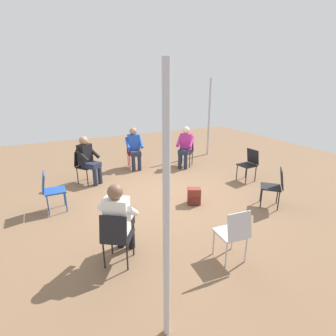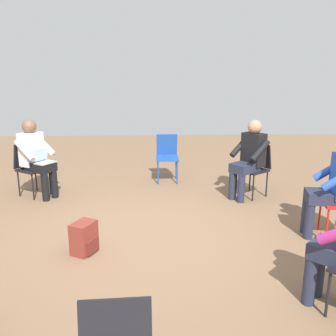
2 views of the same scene
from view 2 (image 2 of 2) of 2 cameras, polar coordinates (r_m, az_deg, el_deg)
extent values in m
plane|color=brown|center=(4.67, -2.81, -10.47)|extent=(14.58, 14.58, 0.00)
cylinder|color=black|center=(3.48, 23.19, -17.30)|extent=(0.02, 0.02, 0.42)
cube|color=#1E4799|center=(6.74, -0.11, 1.48)|extent=(0.40, 0.40, 0.03)
cylinder|color=#1E4799|center=(6.64, 1.41, -0.74)|extent=(0.02, 0.02, 0.42)
cylinder|color=#1E4799|center=(6.63, -1.52, -0.77)|extent=(0.02, 0.02, 0.42)
cylinder|color=#1E4799|center=(6.97, 1.23, 0.01)|extent=(0.02, 0.02, 0.42)
cylinder|color=#1E4799|center=(6.96, -1.56, -0.02)|extent=(0.02, 0.02, 0.42)
cube|color=#1E4799|center=(6.88, -0.17, 3.58)|extent=(0.09, 0.38, 0.40)
cube|color=black|center=(6.11, 12.72, -0.31)|extent=(0.56, 0.56, 0.03)
cylinder|color=black|center=(5.94, 12.84, -3.01)|extent=(0.02, 0.02, 0.42)
cylinder|color=black|center=(6.15, 10.38, -2.27)|extent=(0.02, 0.02, 0.42)
cylinder|color=black|center=(6.20, 14.81, -2.38)|extent=(0.02, 0.02, 0.42)
cylinder|color=black|center=(6.40, 12.38, -1.69)|extent=(0.02, 0.02, 0.42)
cube|color=black|center=(6.21, 13.93, 1.90)|extent=(0.36, 0.30, 0.40)
cube|color=black|center=(6.38, -19.85, -0.20)|extent=(0.55, 0.55, 0.03)
cylinder|color=black|center=(6.41, -17.54, -2.02)|extent=(0.02, 0.02, 0.42)
cylinder|color=black|center=(6.21, -19.89, -2.77)|extent=(0.02, 0.02, 0.42)
cylinder|color=black|center=(6.67, -19.47, -1.55)|extent=(0.02, 0.02, 0.42)
cylinder|color=black|center=(6.47, -21.79, -2.25)|extent=(0.02, 0.02, 0.42)
cube|color=black|center=(6.48, -21.07, 1.86)|extent=(0.37, 0.29, 0.40)
cylinder|color=red|center=(4.83, 23.07, -8.09)|extent=(0.02, 0.02, 0.42)
cylinder|color=red|center=(5.13, 22.10, -6.63)|extent=(0.02, 0.02, 0.42)
cube|color=black|center=(2.15, -7.98, -24.02)|extent=(0.11, 0.38, 0.40)
cylinder|color=black|center=(6.22, -16.97, -2.34)|extent=(0.11, 0.11, 0.45)
cylinder|color=black|center=(6.11, -18.22, -2.75)|extent=(0.11, 0.11, 0.45)
cube|color=black|center=(6.22, -18.81, 0.23)|extent=(0.48, 0.52, 0.14)
cube|color=silver|center=(6.30, -20.11, 2.74)|extent=(0.40, 0.37, 0.52)
sphere|color=brown|center=(6.24, -20.41, 5.96)|extent=(0.22, 0.22, 0.22)
cylinder|color=silver|center=(6.35, -18.17, 3.22)|extent=(0.29, 0.38, 0.31)
cylinder|color=silver|center=(6.10, -21.00, 2.53)|extent=(0.29, 0.38, 0.31)
cube|color=#9EA0A5|center=(6.12, -18.20, 0.80)|extent=(0.37, 0.35, 0.02)
cube|color=#B2D1F2|center=(6.17, -18.95, 1.90)|extent=(0.28, 0.21, 0.20)
cylinder|color=#23283D|center=(3.59, 20.80, -15.72)|extent=(0.11, 0.11, 0.45)
cylinder|color=#23283D|center=(3.74, 21.90, -14.55)|extent=(0.11, 0.11, 0.45)
cylinder|color=#23283D|center=(4.85, 20.70, -7.57)|extent=(0.11, 0.11, 0.45)
cylinder|color=#23283D|center=(5.01, 20.26, -6.79)|extent=(0.11, 0.11, 0.45)
cube|color=#23283D|center=(4.88, 22.70, -4.07)|extent=(0.37, 0.46, 0.14)
cylinder|color=blue|center=(5.01, 23.44, -0.25)|extent=(0.16, 0.41, 0.31)
cylinder|color=#23283D|center=(5.85, 11.09, -3.05)|extent=(0.11, 0.11, 0.45)
cylinder|color=#23283D|center=(5.96, 9.78, -2.65)|extent=(0.11, 0.11, 0.45)
cube|color=#23283D|center=(5.95, 11.62, 0.09)|extent=(0.49, 0.52, 0.14)
cube|color=black|center=(6.03, 12.90, 2.76)|extent=(0.40, 0.38, 0.52)
sphere|color=#A87A5B|center=(5.97, 13.10, 6.13)|extent=(0.22, 0.22, 0.22)
cylinder|color=black|center=(5.83, 13.83, 2.55)|extent=(0.31, 0.37, 0.31)
cylinder|color=black|center=(6.08, 10.85, 3.21)|extent=(0.31, 0.37, 0.31)
cube|color=maroon|center=(4.33, -12.69, -10.31)|extent=(0.34, 0.30, 0.36)
cube|color=maroon|center=(4.36, -12.63, -11.27)|extent=(0.29, 0.31, 0.16)
camera|label=1|loc=(8.49, -41.62, 15.15)|focal=28.00mm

